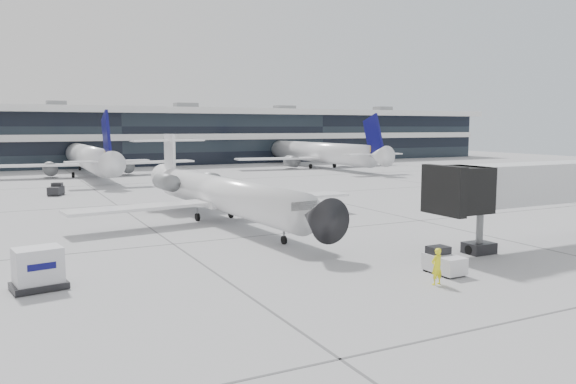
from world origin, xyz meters
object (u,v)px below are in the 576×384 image
jet_bridge (552,183)px  ramp_worker (437,266)px  regional_jet (220,192)px  cargo_uld (38,269)px  baggage_tug (443,262)px

jet_bridge → ramp_worker: jet_bridge is taller
regional_jet → jet_bridge: (15.91, -17.57, 1.62)m
ramp_worker → cargo_uld: (-16.88, 7.68, 0.08)m
jet_bridge → cargo_uld: (-29.77, 3.67, -2.97)m
ramp_worker → regional_jet: bearing=-87.0°
regional_jet → ramp_worker: (3.03, -21.58, -1.42)m
ramp_worker → baggage_tug: (1.73, 1.44, -0.29)m
jet_bridge → baggage_tug: jet_bridge is taller
jet_bridge → cargo_uld: size_ratio=6.47×
jet_bridge → ramp_worker: bearing=-162.8°
regional_jet → cargo_uld: bearing=-138.7°
baggage_tug → cargo_uld: bearing=160.7°
baggage_tug → cargo_uld: size_ratio=0.81×
baggage_tug → regional_jet: bearing=102.5°
jet_bridge → ramp_worker: size_ratio=9.46×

